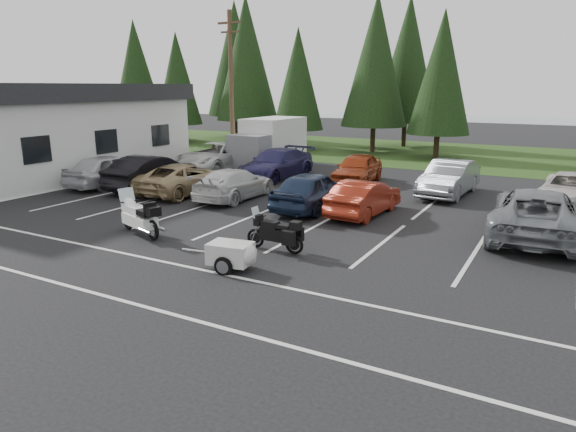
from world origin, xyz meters
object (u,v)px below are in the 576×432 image
Objects in this scene: building at (26,130)px; car_near_1 at (152,172)px; cargo_trailer at (231,256)px; car_near_3 at (235,184)px; car_near_0 at (109,170)px; adventure_motorcycle at (274,230)px; box_truck at (265,143)px; car_far_4 at (570,190)px; car_near_6 at (537,213)px; utility_pole at (231,87)px; touring_motorcycle at (139,213)px; car_near_2 at (184,178)px; car_far_0 at (216,157)px; car_near_4 at (312,190)px; car_far_3 at (449,178)px; car_far_2 at (357,169)px; car_near_5 at (364,198)px; car_far_1 at (276,164)px.

building reaches higher than car_near_1.
car_near_3 is at bearing 115.73° from cargo_trailer.
car_near_0 is 13.25m from adventure_motorcycle.
box_truck is 16.44m from car_far_4.
utility_pole is at bearing -26.91° from car_near_6.
car_near_6 is 2.18× the size of touring_motorcycle.
car_far_4 is 16.91m from touring_motorcycle.
adventure_motorcycle is at bearing 75.68° from cargo_trailer.
touring_motorcycle reaches higher than car_far_4.
box_truck reaches higher than car_far_4.
box_truck is 8.37m from car_near_2.
car_far_0 is at bearing -128.30° from box_truck.
building is at bearing 150.75° from cargo_trailer.
building is 17.30m from car_near_4.
car_near_1 is 1.86× the size of touring_motorcycle.
car_far_3 is (-3.91, 5.43, -0.03)m from car_near_6.
adventure_motorcycle is at bearing -100.76° from car_far_3.
car_far_2 is (10.40, 6.47, -0.05)m from car_near_0.
box_truck is at bearing -49.51° from car_near_4.
car_far_3 reaches higher than car_near_5.
car_far_1 reaches higher than car_near_2.
car_near_0 is 2.19× the size of adventure_motorcycle.
car_near_5 is (5.95, -0.02, 0.01)m from car_near_3.
car_far_4 is at bearing 6.15° from car_far_3.
touring_motorcycle is (-7.50, -11.40, -0.04)m from car_far_3.
car_far_1 reaches higher than cargo_trailer.
car_near_1 and car_far_0 have the same top height.
car_near_2 is (4.40, 0.36, -0.10)m from car_near_0.
touring_motorcycle reaches higher than car_near_3.
car_near_1 is at bearing 152.44° from adventure_motorcycle.
cargo_trailer is 0.77× the size of adventure_motorcycle.
car_near_2 is 1.10× the size of car_near_4.
car_near_4 is 5.52m from adventure_motorcycle.
car_near_2 is 3.04× the size of cargo_trailer.
car_near_0 is at bearing -112.88° from box_truck.
cargo_trailer is at bearing -117.00° from car_far_4.
building is at bearing -161.65° from car_far_3.
car_near_3 is 1.72× the size of touring_motorcycle.
car_near_0 is 0.81× the size of car_near_6.
car_near_3 is at bearing -76.30° from car_far_1.
car_near_6 is 5.70m from car_far_4.
utility_pole reaches higher than car_near_0.
car_far_3 is (15.05, 5.76, -0.02)m from car_near_0.
car_near_1 is at bearing -0.44° from car_near_4.
car_near_4 is 7.19m from car_far_1.
car_near_4 is at bearing -33.46° from car_far_0.
car_far_0 is 15.40m from adventure_motorcycle.
cargo_trailer is (9.64, -7.28, -0.44)m from car_near_1.
car_far_2 is at bearing -62.90° from car_near_5.
car_far_1 is at bearing 120.84° from adventure_motorcycle.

